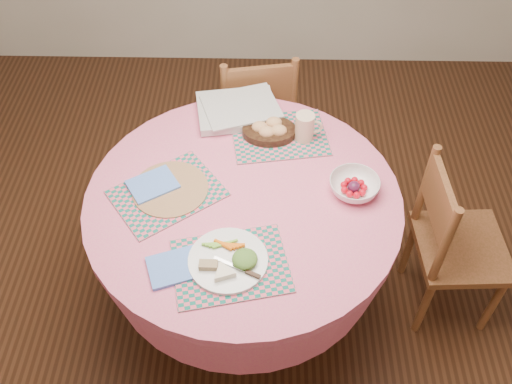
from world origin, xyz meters
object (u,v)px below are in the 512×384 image
chair_back (256,116)px  latte_mug (305,127)px  chair_right (452,242)px  fruit_bowl (354,186)px  wicker_trivet (170,189)px  bread_bowl (269,130)px  dining_table (244,228)px  dinner_plate (230,260)px

chair_back → latte_mug: latte_mug is taller
chair_right → fruit_bowl: bearing=85.9°
fruit_bowl → wicker_trivet: bearing=-179.4°
bread_bowl → fruit_bowl: size_ratio=1.15×
bread_bowl → latte_mug: size_ratio=1.85×
dining_table → wicker_trivet: bearing=174.1°
chair_back → bread_bowl: chair_back is taller
wicker_trivet → dinner_plate: bearing=-53.8°
chair_right → latte_mug: 0.81m
dinner_plate → chair_right: bearing=20.2°
wicker_trivet → latte_mug: 0.62m
dining_table → dinner_plate: size_ratio=4.40×
chair_back → latte_mug: 0.65m
fruit_bowl → chair_back: bearing=116.7°
dining_table → fruit_bowl: fruit_bowl is taller
chair_right → wicker_trivet: size_ratio=2.86×
wicker_trivet → chair_right: bearing=-0.2°
bread_bowl → fruit_bowl: (0.33, -0.32, -0.00)m
chair_back → fruit_bowl: 0.94m
chair_back → bread_bowl: (0.07, -0.48, 0.33)m
dinner_plate → chair_back: bearing=86.7°
latte_mug → fruit_bowl: bearing=-58.9°
chair_right → chair_back: size_ratio=0.98×
fruit_bowl → dining_table: bearing=-175.0°
chair_right → bread_bowl: (-0.79, 0.33, 0.34)m
chair_right → chair_back: bearing=44.2°
wicker_trivet → bread_bowl: bearing=40.0°
chair_right → wicker_trivet: (-1.18, 0.00, 0.31)m
chair_right → wicker_trivet: 1.22m
chair_right → fruit_bowl: chair_right is taller
chair_right → fruit_bowl: size_ratio=4.30×
dining_table → dinner_plate: 0.38m
dining_table → bread_bowl: bearing=74.3°
latte_mug → bread_bowl: bearing=173.7°
chair_right → fruit_bowl: 0.57m
dinner_plate → latte_mug: latte_mug is taller
dining_table → fruit_bowl: 0.49m
chair_back → dinner_plate: chair_back is taller
dining_table → latte_mug: latte_mug is taller
dinner_plate → fruit_bowl: size_ratio=1.41×
dining_table → chair_back: bearing=87.8°
dinner_plate → bread_bowl: (0.13, 0.67, 0.01)m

